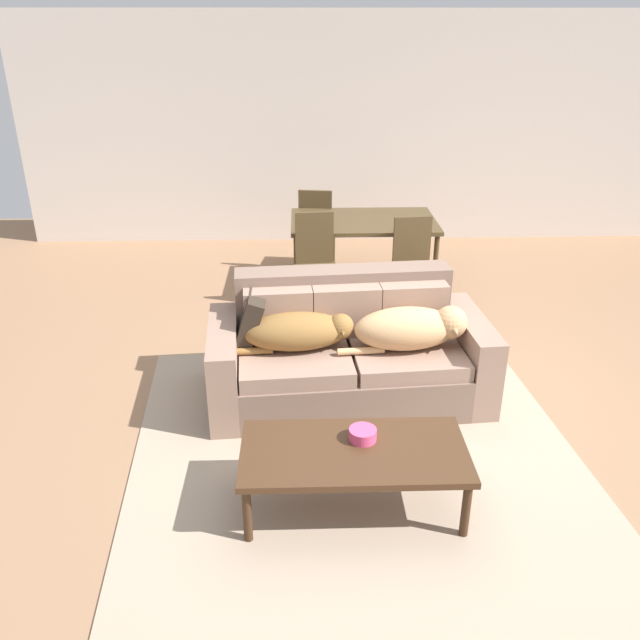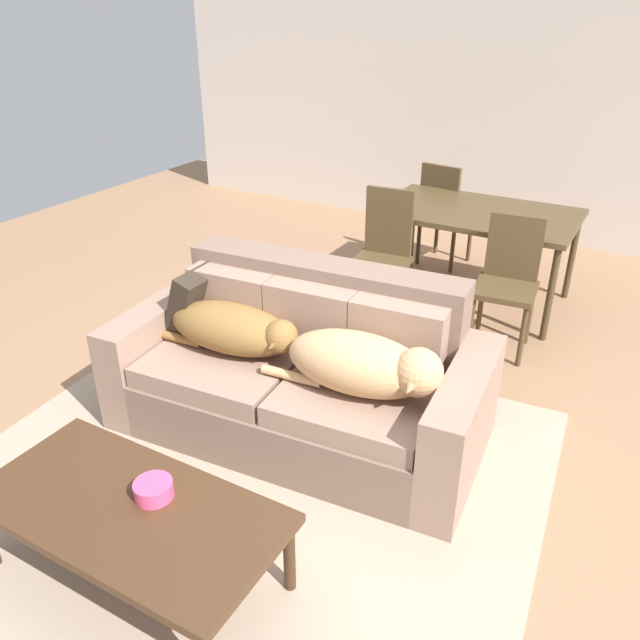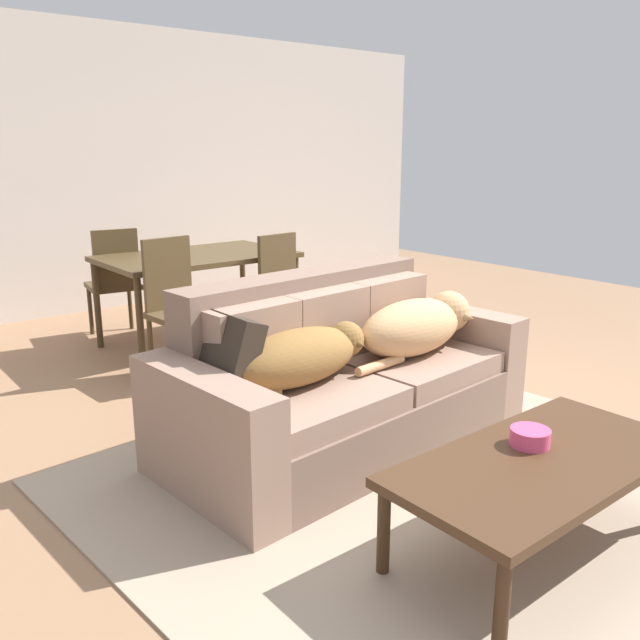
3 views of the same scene
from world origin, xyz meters
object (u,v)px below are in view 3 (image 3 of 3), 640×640
(throw_pillow_by_left_arm, at_px, (224,356))
(couch, at_px, (340,381))
(dining_chair_far_left, at_px, (115,279))
(coffee_table, at_px, (541,467))
(dog_on_left_cushion, at_px, (301,356))
(dining_chair_near_left, at_px, (177,303))
(bowl_on_coffee_table, at_px, (530,437))
(dining_chair_near_right, at_px, (287,288))
(dining_table, at_px, (197,262))
(dog_on_right_cushion, at_px, (418,325))

(throw_pillow_by_left_arm, bearing_deg, couch, 0.17)
(dining_chair_far_left, bearing_deg, coffee_table, 99.92)
(dog_on_left_cushion, distance_m, dining_chair_near_left, 1.63)
(throw_pillow_by_left_arm, height_order, bowl_on_coffee_table, throw_pillow_by_left_arm)
(coffee_table, relative_size, dining_chair_near_right, 1.40)
(dining_table, distance_m, dining_chair_near_left, 0.82)
(throw_pillow_by_left_arm, relative_size, dining_chair_near_right, 0.43)
(bowl_on_coffee_table, bearing_deg, dining_chair_near_left, 94.33)
(dog_on_left_cushion, xyz_separation_m, bowl_on_coffee_table, (0.36, -1.06, -0.15))
(dining_table, distance_m, dining_chair_near_right, 0.78)
(dining_chair_near_right, height_order, dining_chair_far_left, dining_chair_far_left)
(dog_on_right_cushion, xyz_separation_m, dining_chair_near_left, (-0.65, 1.63, -0.07))
(couch, height_order, dog_on_left_cushion, couch)
(dining_table, relative_size, dining_chair_far_left, 1.57)
(coffee_table, height_order, dining_chair_near_right, dining_chair_near_right)
(dog_on_left_cushion, height_order, dog_on_right_cushion, dog_on_right_cushion)
(dining_chair_near_right, relative_size, dining_chair_far_left, 0.99)
(throw_pillow_by_left_arm, xyz_separation_m, dining_table, (1.01, 2.12, 0.05))
(dog_on_left_cushion, distance_m, dog_on_right_cushion, 0.80)
(dining_chair_near_right, bearing_deg, throw_pillow_by_left_arm, -139.48)
(throw_pillow_by_left_arm, distance_m, dining_chair_near_left, 1.58)
(dining_chair_near_left, distance_m, dining_chair_far_left, 1.19)
(coffee_table, distance_m, dining_chair_near_right, 2.87)
(dog_on_right_cushion, distance_m, throw_pillow_by_left_arm, 1.17)
(dog_on_left_cushion, height_order, dining_chair_near_right, dining_chair_near_right)
(couch, xyz_separation_m, dining_chair_far_left, (-0.16, 2.69, 0.17))
(coffee_table, distance_m, dining_chair_near_left, 2.78)
(bowl_on_coffee_table, relative_size, dining_chair_far_left, 0.17)
(dog_on_left_cushion, xyz_separation_m, dining_chair_near_left, (0.15, 1.62, -0.05))
(dining_table, bearing_deg, coffee_table, -95.96)
(couch, relative_size, bowl_on_coffee_table, 13.03)
(dining_table, distance_m, dining_chair_far_left, 0.75)
(dog_on_left_cushion, relative_size, throw_pillow_by_left_arm, 2.32)
(throw_pillow_by_left_arm, xyz_separation_m, dining_chair_near_left, (0.51, 1.49, -0.09))
(throw_pillow_by_left_arm, distance_m, dining_table, 2.35)
(couch, relative_size, throw_pillow_by_left_arm, 5.29)
(dining_chair_near_right, xyz_separation_m, dining_chair_far_left, (-0.89, 1.20, -0.00))
(dog_on_right_cushion, bearing_deg, dog_on_left_cushion, 174.39)
(couch, height_order, dog_on_right_cushion, couch)
(dining_chair_near_right, bearing_deg, couch, -121.50)
(couch, relative_size, dining_chair_far_left, 2.24)
(couch, xyz_separation_m, coffee_table, (-0.05, -1.28, 0.02))
(dog_on_left_cushion, bearing_deg, bowl_on_coffee_table, -75.72)
(dog_on_right_cushion, distance_m, dining_chair_near_left, 1.76)
(dining_chair_near_right, distance_m, dining_chair_far_left, 1.49)
(coffee_table, xyz_separation_m, dining_chair_far_left, (-0.11, 3.96, 0.15))
(dining_chair_near_left, relative_size, dining_chair_near_right, 1.06)
(coffee_table, xyz_separation_m, dining_table, (0.35, 3.40, 0.32))
(dining_chair_near_left, distance_m, dining_chair_near_right, 0.93)
(couch, xyz_separation_m, dog_on_right_cushion, (0.45, -0.14, 0.27))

